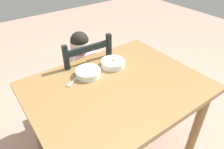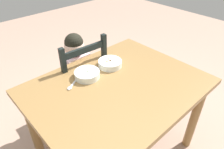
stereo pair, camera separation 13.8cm
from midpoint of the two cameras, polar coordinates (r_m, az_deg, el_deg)
name	(u,v)px [view 1 (the left image)]	position (r m, az deg, el deg)	size (l,w,h in m)	color
dining_table	(117,97)	(1.51, 3.93, -6.27)	(1.20, 0.93, 0.75)	olive
dining_chair	(84,82)	(1.96, -5.65, -2.22)	(0.44, 0.44, 0.95)	black
child_figure	(84,67)	(1.86, -5.80, 2.04)	(0.32, 0.31, 0.96)	silver
bowl_of_peas	(88,73)	(1.52, -4.05, 0.47)	(0.19, 0.19, 0.05)	white
bowl_of_carrots	(113,63)	(1.63, 2.68, 3.10)	(0.19, 0.19, 0.05)	white
spoon	(71,83)	(1.46, -8.71, -2.52)	(0.13, 0.09, 0.01)	silver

